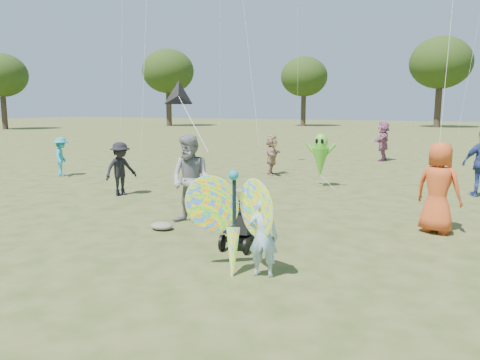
% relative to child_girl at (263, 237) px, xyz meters
% --- Properties ---
extents(ground, '(160.00, 160.00, 0.00)m').
position_rel_child_girl_xyz_m(ground, '(-1.19, 0.70, -0.63)').
color(ground, '#51592B').
rests_on(ground, ground).
extents(child_girl, '(0.50, 0.38, 1.25)m').
position_rel_child_girl_xyz_m(child_girl, '(0.00, 0.00, 0.00)').
color(child_girl, '#9AC0DA').
rests_on(child_girl, ground).
extents(adult_man, '(1.03, 0.83, 1.99)m').
position_rel_child_girl_xyz_m(adult_man, '(-2.65, 2.35, 0.37)').
color(adult_man, gray).
rests_on(adult_man, ground).
extents(grey_bag, '(0.50, 0.41, 0.16)m').
position_rel_child_girl_xyz_m(grey_bag, '(-2.98, 1.68, -0.55)').
color(grey_bag, gray).
rests_on(grey_bag, ground).
extents(crowd_a, '(1.07, 0.88, 1.89)m').
position_rel_child_girl_xyz_m(crowd_a, '(2.36, 3.84, 0.32)').
color(crowd_a, '#CF4D21').
rests_on(crowd_a, ground).
extents(crowd_b, '(0.87, 1.15, 1.57)m').
position_rel_child_girl_xyz_m(crowd_b, '(-6.25, 4.46, 0.16)').
color(crowd_b, black).
rests_on(crowd_b, ground).
extents(crowd_d, '(0.67, 1.47, 1.52)m').
position_rel_child_girl_xyz_m(crowd_d, '(-3.65, 10.15, 0.14)').
color(crowd_d, tan).
rests_on(crowd_d, ground).
extents(crowd_i, '(0.99, 1.08, 1.46)m').
position_rel_child_girl_xyz_m(crowd_i, '(-10.74, 6.65, 0.10)').
color(crowd_i, teal).
rests_on(crowd_i, ground).
extents(crowd_j, '(0.61, 1.76, 1.88)m').
position_rel_child_girl_xyz_m(crowd_j, '(-0.43, 16.65, 0.32)').
color(crowd_j, '#A55E86').
rests_on(crowd_j, ground).
extents(jogging_stroller, '(0.56, 1.08, 1.09)m').
position_rel_child_girl_xyz_m(jogging_stroller, '(-0.91, 1.28, -0.01)').
color(jogging_stroller, black).
rests_on(jogging_stroller, ground).
extents(butterfly_kite, '(1.74, 0.75, 1.84)m').
position_rel_child_girl_xyz_m(butterfly_kite, '(-0.49, -0.04, 0.22)').
color(butterfly_kite, '#F2263D').
rests_on(butterfly_kite, ground).
extents(delta_kite_rig, '(2.05, 1.72, 1.67)m').
position_rel_child_girl_xyz_m(delta_kite_rig, '(-3.83, 3.84, 2.22)').
color(delta_kite_rig, black).
rests_on(delta_kite_rig, ground).
extents(alien_kite, '(1.12, 0.69, 1.74)m').
position_rel_child_girl_xyz_m(alien_kite, '(-1.29, 8.31, 0.34)').
color(alien_kite, '#56C52E').
rests_on(alien_kite, ground).
extents(tree_line, '(91.78, 33.60, 10.79)m').
position_rel_child_girl_xyz_m(tree_line, '(2.48, 45.69, 6.24)').
color(tree_line, '#3A2D21').
rests_on(tree_line, ground).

